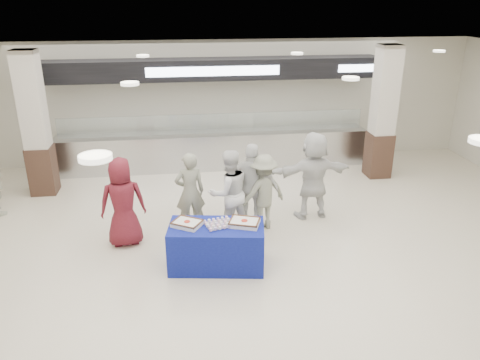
{
  "coord_description": "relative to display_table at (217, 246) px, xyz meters",
  "views": [
    {
      "loc": [
        -0.9,
        -6.26,
        4.25
      ],
      "look_at": [
        0.17,
        1.6,
        1.1
      ],
      "focal_mm": 35.0,
      "sensor_mm": 36.0,
      "label": 1
    }
  ],
  "objects": [
    {
      "name": "ground",
      "position": [
        0.37,
        -0.51,
        -0.38
      ],
      "size": [
        14.0,
        14.0,
        0.0
      ],
      "primitive_type": "plane",
      "color": "beige",
      "rests_on": "ground"
    },
    {
      "name": "serving_line",
      "position": [
        0.37,
        4.88,
        0.78
      ],
      "size": [
        8.7,
        0.85,
        2.8
      ],
      "color": "#BABCC2",
      "rests_on": "ground"
    },
    {
      "name": "column_left",
      "position": [
        -3.63,
        3.69,
        1.15
      ],
      "size": [
        0.55,
        0.55,
        3.2
      ],
      "color": "#342017",
      "rests_on": "ground"
    },
    {
      "name": "column_right",
      "position": [
        4.37,
        3.69,
        1.15
      ],
      "size": [
        0.55,
        0.55,
        3.2
      ],
      "color": "#342017",
      "rests_on": "ground"
    },
    {
      "name": "display_table",
      "position": [
        0.0,
        0.0,
        0.0
      ],
      "size": [
        1.65,
        1.01,
        0.75
      ],
      "primitive_type": "cube",
      "rotation": [
        0.0,
        0.0,
        -0.15
      ],
      "color": "navy",
      "rests_on": "ground"
    },
    {
      "name": "sheet_cake_left",
      "position": [
        -0.47,
        0.08,
        0.42
      ],
      "size": [
        0.56,
        0.53,
        0.09
      ],
      "color": "white",
      "rests_on": "display_table"
    },
    {
      "name": "sheet_cake_right",
      "position": [
        0.46,
        -0.02,
        0.42
      ],
      "size": [
        0.57,
        0.5,
        0.1
      ],
      "color": "white",
      "rests_on": "display_table"
    },
    {
      "name": "cupcake_tray",
      "position": [
        0.05,
        0.01,
        0.41
      ],
      "size": [
        0.44,
        0.37,
        0.06
      ],
      "color": "#B4B3B9",
      "rests_on": "display_table"
    },
    {
      "name": "civilian_maroon",
      "position": [
        -1.57,
        0.99,
        0.45
      ],
      "size": [
        0.87,
        0.63,
        1.65
      ],
      "primitive_type": "imported",
      "rotation": [
        0.0,
        0.0,
        3.28
      ],
      "color": "maroon",
      "rests_on": "ground"
    },
    {
      "name": "soldier_a",
      "position": [
        -0.37,
        1.39,
        0.41
      ],
      "size": [
        0.62,
        0.46,
        1.56
      ],
      "primitive_type": "imported",
      "rotation": [
        0.0,
        0.0,
        3.3
      ],
      "color": "gray",
      "rests_on": "ground"
    },
    {
      "name": "chef_tall",
      "position": [
        0.34,
        1.16,
        0.45
      ],
      "size": [
        0.96,
        0.84,
        1.66
      ],
      "primitive_type": "imported",
      "rotation": [
        0.0,
        0.0,
        3.45
      ],
      "color": "white",
      "rests_on": "ground"
    },
    {
      "name": "chef_short",
      "position": [
        0.81,
        1.34,
        0.47
      ],
      "size": [
        1.08,
        0.76,
        1.7
      ],
      "primitive_type": "imported",
      "rotation": [
        0.0,
        0.0,
        2.76
      ],
      "color": "white",
      "rests_on": "ground"
    },
    {
      "name": "soldier_b",
      "position": [
        1.0,
        1.26,
        0.38
      ],
      "size": [
        1.11,
        0.88,
        1.51
      ],
      "primitive_type": "imported",
      "rotation": [
        0.0,
        0.0,
        3.52
      ],
      "color": "gray",
      "rests_on": "ground"
    },
    {
      "name": "civilian_white",
      "position": [
        2.09,
        1.64,
        0.52
      ],
      "size": [
        1.7,
        0.68,
        1.79
      ],
      "primitive_type": "imported",
      "rotation": [
        0.0,
        0.0,
        3.23
      ],
      "color": "silver",
      "rests_on": "ground"
    }
  ]
}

